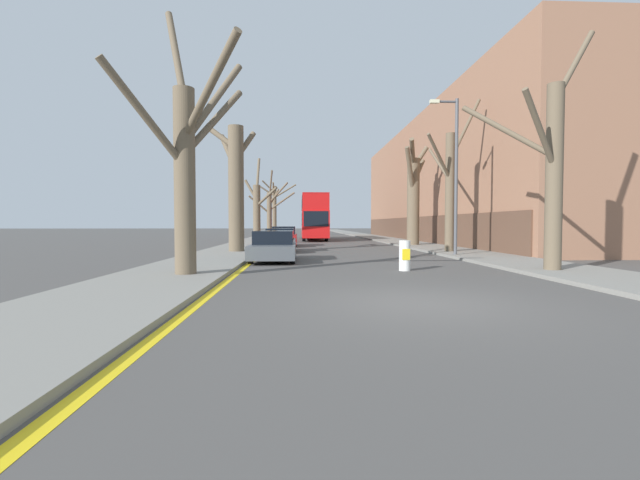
{
  "coord_description": "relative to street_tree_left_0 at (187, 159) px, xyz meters",
  "views": [
    {
      "loc": [
        -2.43,
        -8.46,
        1.6
      ],
      "look_at": [
        -0.63,
        28.98,
        0.2
      ],
      "focal_mm": 24.0,
      "sensor_mm": 36.0,
      "label": 1
    }
  ],
  "objects": [
    {
      "name": "ground_plane",
      "position": [
        5.75,
        -4.42,
        -3.52
      ],
      "size": [
        300.0,
        300.0,
        0.0
      ],
      "primitive_type": "plane",
      "color": "#4C4947"
    },
    {
      "name": "street_tree_right_2",
      "position": [
        11.52,
        17.56,
        0.08
      ],
      "size": [
        2.27,
        3.17,
        7.43
      ],
      "color": "brown",
      "rests_on": "ground"
    },
    {
      "name": "street_tree_right_0",
      "position": [
        11.48,
        0.65,
        -0.11
      ],
      "size": [
        3.92,
        3.44,
        8.01
      ],
      "color": "brown",
      "rests_on": "ground"
    },
    {
      "name": "street_tree_right_1",
      "position": [
        11.5,
        10.11,
        0.14
      ],
      "size": [
        3.53,
        4.65,
        8.43
      ],
      "color": "brown",
      "rests_on": "ground"
    },
    {
      "name": "street_tree_left_3",
      "position": [
        0.16,
        33.88,
        -0.43
      ],
      "size": [
        5.02,
        2.96,
        7.31
      ],
      "color": "brown",
      "rests_on": "ground"
    },
    {
      "name": "parked_car_1",
      "position": [
        2.21,
        11.86,
        -2.88
      ],
      "size": [
        1.76,
        3.94,
        1.35
      ],
      "color": "#4C5156",
      "rests_on": "ground"
    },
    {
      "name": "parked_car_2",
      "position": [
        2.21,
        18.03,
        -2.84
      ],
      "size": [
        1.83,
        4.26,
        1.43
      ],
      "color": "maroon",
      "rests_on": "ground"
    },
    {
      "name": "traffic_bollard",
      "position": [
        6.92,
        1.56,
        -3.0
      ],
      "size": [
        0.38,
        0.39,
        1.04
      ],
      "color": "white",
      "rests_on": "ground"
    },
    {
      "name": "kerb_line_stripe",
      "position": [
        1.29,
        45.58,
        -3.51
      ],
      "size": [
        0.24,
        120.0,
        0.01
      ],
      "primitive_type": "cube",
      "color": "yellow",
      "rests_on": "ground"
    },
    {
      "name": "lamp_post",
      "position": [
        10.8,
        7.54,
        0.75
      ],
      "size": [
        1.4,
        0.2,
        7.62
      ],
      "color": "#4C4F54",
      "rests_on": "ground"
    },
    {
      "name": "building_facade_right",
      "position": [
        18.77,
        27.29,
        2.08
      ],
      "size": [
        10.08,
        43.84,
        11.21
      ],
      "color": "#93664C",
      "rests_on": "ground"
    },
    {
      "name": "street_tree_left_1",
      "position": [
        -0.16,
        10.73,
        0.21
      ],
      "size": [
        2.69,
        2.34,
        6.99
      ],
      "color": "brown",
      "rests_on": "ground"
    },
    {
      "name": "sidewalk_right",
      "position": [
        12.09,
        45.58,
        -3.46
      ],
      "size": [
        3.39,
        120.0,
        0.12
      ],
      "primitive_type": "cube",
      "color": "gray",
      "rests_on": "ground"
    },
    {
      "name": "sidewalk_left",
      "position": [
        -0.59,
        45.58,
        -3.46
      ],
      "size": [
        3.39,
        120.0,
        0.12
      ],
      "primitive_type": "cube",
      "color": "gray",
      "rests_on": "ground"
    },
    {
      "name": "parked_car_0",
      "position": [
        2.21,
        5.67,
        -2.89
      ],
      "size": [
        1.9,
        4.4,
        1.31
      ],
      "color": "#4C5156",
      "rests_on": "ground"
    },
    {
      "name": "double_decker_bus",
      "position": [
        4.78,
        30.06,
        -1.03
      ],
      "size": [
        2.46,
        11.01,
        4.39
      ],
      "color": "red",
      "rests_on": "ground"
    },
    {
      "name": "street_tree_left_4",
      "position": [
        -0.09,
        45.98,
        0.35
      ],
      "size": [
        4.99,
        2.75,
        7.53
      ],
      "color": "brown",
      "rests_on": "ground"
    },
    {
      "name": "street_tree_left_0",
      "position": [
        0.0,
        0.0,
        0.0
      ],
      "size": [
        3.76,
        4.81,
        8.49
      ],
      "color": "brown",
      "rests_on": "ground"
    },
    {
      "name": "street_tree_left_2",
      "position": [
        -0.11,
        22.05,
        -0.75
      ],
      "size": [
        2.87,
        2.89,
        7.12
      ],
      "color": "brown",
      "rests_on": "ground"
    }
  ]
}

